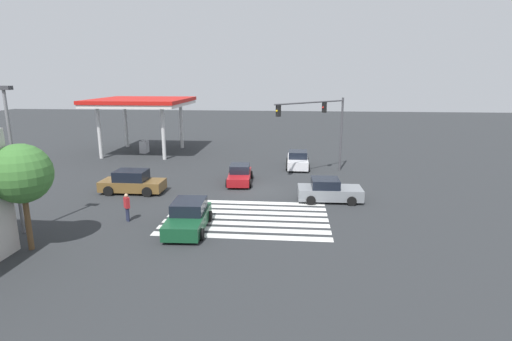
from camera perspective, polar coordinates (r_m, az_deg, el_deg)
ground_plane at (r=29.29m, az=0.00°, el=-2.74°), size 133.98×133.98×0.00m
crosswalk_markings at (r=23.64m, az=-1.31°, el=-6.74°), size 9.51×6.30×0.01m
traffic_signal_mast at (r=33.34m, az=9.54°, el=7.19°), size 5.69×5.69×6.34m
car_0 at (r=36.31m, az=5.97°, el=1.49°), size 2.07×4.44×1.53m
car_1 at (r=31.08m, az=-2.34°, el=-0.60°), size 2.11×4.35×1.40m
car_2 at (r=27.03m, az=10.34°, el=-2.86°), size 4.25×2.31×1.50m
car_3 at (r=22.04m, az=-9.64°, el=-6.54°), size 2.28×4.40×1.53m
car_4 at (r=29.71m, az=-17.26°, el=-1.63°), size 4.44×2.10×1.62m
gas_station_canopy at (r=44.27m, az=-16.05°, el=9.15°), size 9.53×9.53×5.79m
pedestrian at (r=23.97m, az=-17.96°, el=-4.84°), size 0.41×0.41×1.64m
street_light_pole_a at (r=23.66m, az=-31.53°, el=2.85°), size 0.80×0.36×7.67m
tree_corner_a at (r=21.31m, az=-30.52°, el=-0.42°), size 2.77×2.77×5.14m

